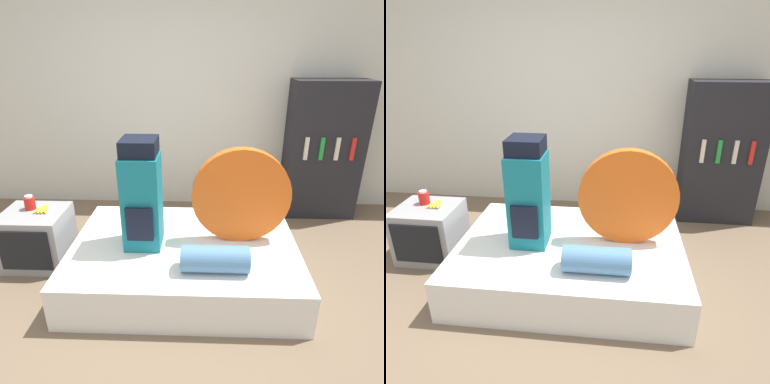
{
  "view_description": "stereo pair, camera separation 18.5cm",
  "coord_description": "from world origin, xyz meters",
  "views": [
    {
      "loc": [
        0.31,
        -1.85,
        1.83
      ],
      "look_at": [
        0.22,
        0.55,
        0.79
      ],
      "focal_mm": 32.0,
      "sensor_mm": 36.0,
      "label": 1
    },
    {
      "loc": [
        0.49,
        -1.83,
        1.83
      ],
      "look_at": [
        0.22,
        0.55,
        0.79
      ],
      "focal_mm": 32.0,
      "sensor_mm": 36.0,
      "label": 2
    }
  ],
  "objects": [
    {
      "name": "bed",
      "position": [
        0.16,
        0.55,
        0.17
      ],
      "size": [
        1.82,
        1.29,
        0.34
      ],
      "color": "white",
      "rests_on": "ground_plane"
    },
    {
      "name": "sleeping_roll",
      "position": [
        0.39,
        0.18,
        0.44
      ],
      "size": [
        0.48,
        0.19,
        0.19
      ],
      "color": "teal",
      "rests_on": "bed"
    },
    {
      "name": "backpack",
      "position": [
        -0.16,
        0.53,
        0.77
      ],
      "size": [
        0.28,
        0.33,
        0.87
      ],
      "color": "#14707F",
      "rests_on": "bed"
    },
    {
      "name": "canister",
      "position": [
        -1.21,
        0.8,
        0.56
      ],
      "size": [
        0.09,
        0.09,
        0.13
      ],
      "color": "red",
      "rests_on": "television"
    },
    {
      "name": "tent_bag",
      "position": [
        0.6,
        0.63,
        0.73
      ],
      "size": [
        0.78,
        0.09,
        0.78
      ],
      "color": "#E05B19",
      "rests_on": "bed"
    },
    {
      "name": "television",
      "position": [
        -1.16,
        0.73,
        0.25
      ],
      "size": [
        0.53,
        0.49,
        0.5
      ],
      "color": "#939399",
      "rests_on": "ground_plane"
    },
    {
      "name": "ground_plane",
      "position": [
        0.0,
        0.0,
        0.0
      ],
      "size": [
        16.0,
        16.0,
        0.0
      ],
      "primitive_type": "plane",
      "color": "brown"
    },
    {
      "name": "bookshelf",
      "position": [
        1.61,
        1.83,
        0.75
      ],
      "size": [
        0.8,
        0.37,
        1.51
      ],
      "color": "black",
      "rests_on": "ground_plane"
    },
    {
      "name": "banana_bunch",
      "position": [
        -1.09,
        0.78,
        0.52
      ],
      "size": [
        0.13,
        0.17,
        0.03
      ],
      "color": "yellow",
      "rests_on": "television"
    },
    {
      "name": "wall_back",
      "position": [
        0.0,
        2.1,
        1.3
      ],
      "size": [
        8.0,
        0.05,
        2.6
      ],
      "color": "silver",
      "rests_on": "ground_plane"
    }
  ]
}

